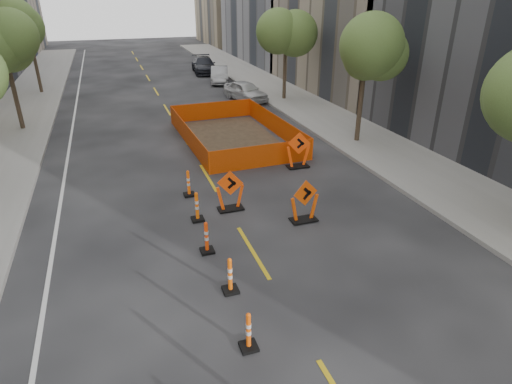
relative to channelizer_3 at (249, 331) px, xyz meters
name	(u,v)px	position (x,y,z in m)	size (l,w,h in m)	color
ground_plane	(309,344)	(1.32, -0.33, -0.49)	(140.00, 140.00, 0.00)	black
sidewalk_right	(366,140)	(10.32, 11.67, -0.42)	(4.00, 90.00, 0.15)	gray
tree_l_c	(4,47)	(-7.08, 19.67, 4.03)	(2.80, 2.80, 5.95)	#382B1E
tree_l_d	(29,31)	(-7.08, 29.67, 4.03)	(2.80, 2.80, 5.95)	#382B1E
tree_r_b	(366,53)	(9.72, 11.67, 4.03)	(2.80, 2.80, 5.95)	#382B1E
tree_r_c	(286,34)	(9.72, 21.67, 4.03)	(2.80, 2.80, 5.95)	#382B1E
channelizer_3	(249,331)	(0.00, 0.00, 0.00)	(0.39, 0.39, 0.99)	#F5560A
channelizer_4	(230,275)	(0.16, 2.05, 0.03)	(0.41, 0.41, 1.04)	#F15B0A
channelizer_5	(206,237)	(0.00, 4.10, 0.03)	(0.41, 0.41, 1.04)	#E43B09
channelizer_6	(197,206)	(0.13, 6.14, 0.04)	(0.42, 0.42, 1.07)	#EA5A09
channelizer_7	(189,183)	(0.23, 8.19, 0.03)	(0.41, 0.41, 1.05)	#FE5B0A
chevron_sign_left	(230,190)	(1.43, 6.54, 0.27)	(1.02, 0.61, 1.54)	#F0460A
chevron_sign_center	(305,201)	(3.60, 4.92, 0.28)	(1.03, 0.62, 1.55)	#D64609
chevron_sign_right	(298,150)	(5.41, 9.51, 0.32)	(1.09, 0.65, 1.64)	#FF460A
safety_fence	(233,130)	(3.78, 14.27, 0.03)	(4.97, 8.45, 1.06)	#FB550D
parked_car_near	(245,91)	(7.07, 22.49, 0.19)	(1.61, 4.01, 1.36)	silver
parked_car_mid	(219,75)	(6.93, 29.41, 0.17)	(1.41, 4.04, 1.33)	#929397
parked_car_far	(204,65)	(6.73, 34.54, 0.24)	(2.05, 5.04, 1.46)	black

